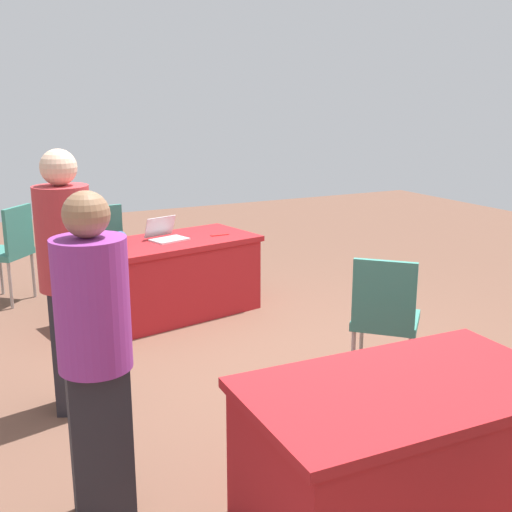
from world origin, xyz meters
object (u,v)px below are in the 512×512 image
chair_tucked_left (99,244)px  table_mid_left (402,453)px  table_foreground (166,278)px  yarn_ball (120,238)px  person_attendee_standing (66,269)px  laptop_silver (166,236)px  scissors_red (220,235)px  chair_tucked_right (9,247)px  person_presenter (95,345)px  chair_aisle (385,314)px

chair_tucked_left → table_mid_left: bearing=-91.6°
table_foreground → chair_tucked_left: bearing=-66.2°
table_foreground → chair_tucked_left: chair_tucked_left is taller
table_foreground → table_mid_left: 3.36m
table_mid_left → chair_tucked_left: size_ratio=1.61×
table_foreground → yarn_ball: size_ratio=15.71×
person_attendee_standing → laptop_silver: size_ratio=4.40×
table_mid_left → person_attendee_standing: (1.16, -1.88, 0.59)m
table_mid_left → laptop_silver: 3.42m
table_mid_left → yarn_ball: yarn_ball is taller
yarn_ball → scissors_red: size_ratio=0.65×
person_attendee_standing → chair_tucked_left: bearing=8.0°
chair_tucked_right → scissors_red: chair_tucked_right is taller
chair_tucked_right → yarn_ball: bearing=-98.8°
person_presenter → person_attendee_standing: person_attendee_standing is taller
chair_tucked_left → chair_aisle: 3.32m
chair_tucked_left → laptop_silver: size_ratio=2.48×
chair_tucked_right → person_presenter: 3.76m
chair_tucked_left → scissors_red: (-0.95, 0.92, 0.18)m
laptop_silver → chair_tucked_right: bearing=-55.7°
table_foreground → person_presenter: size_ratio=1.14×
table_foreground → yarn_ball: (0.40, -0.06, 0.42)m
person_presenter → yarn_ball: (-0.85, -2.72, -0.11)m
yarn_ball → table_foreground: bearing=171.7°
chair_tucked_left → yarn_ball: size_ratio=8.20×
table_mid_left → person_attendee_standing: 2.28m
table_foreground → person_presenter: person_presenter is taller
person_attendee_standing → person_presenter: bearing=-159.4°
table_foreground → laptop_silver: (-0.03, -0.04, 0.40)m
chair_aisle → laptop_silver: size_ratio=2.50×
person_attendee_standing → chair_aisle: bearing=-83.9°
chair_aisle → yarn_ball: chair_aisle is taller
laptop_silver → scissors_red: laptop_silver is taller
person_presenter → person_attendee_standing: 1.19m
laptop_silver → table_mid_left: bearing=73.4°
table_foreground → laptop_silver: bearing=-129.3°
chair_tucked_right → yarn_ball: (-0.85, 1.03, 0.21)m
table_mid_left → chair_tucked_left: 4.29m
table_foreground → chair_tucked_right: size_ratio=1.88×
person_attendee_standing → scissors_red: (-1.69, -1.47, -0.22)m
table_foreground → chair_aisle: (-0.83, 2.17, 0.19)m
table_foreground → table_mid_left: bearing=90.2°
yarn_ball → person_presenter: bearing=72.7°
chair_tucked_right → chair_aisle: (-2.08, 3.25, -0.01)m
chair_tucked_right → person_attendee_standing: bearing=-136.2°
chair_tucked_left → person_attendee_standing: 2.53m
chair_aisle → scissors_red: chair_aisle is taller
table_foreground → yarn_ball: bearing=-8.3°
chair_aisle → person_attendee_standing: person_attendee_standing is taller
table_foreground → scissors_red: 0.66m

